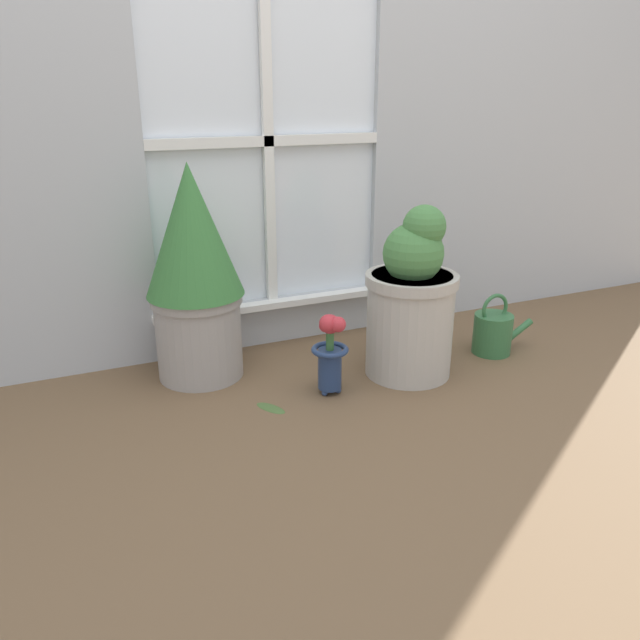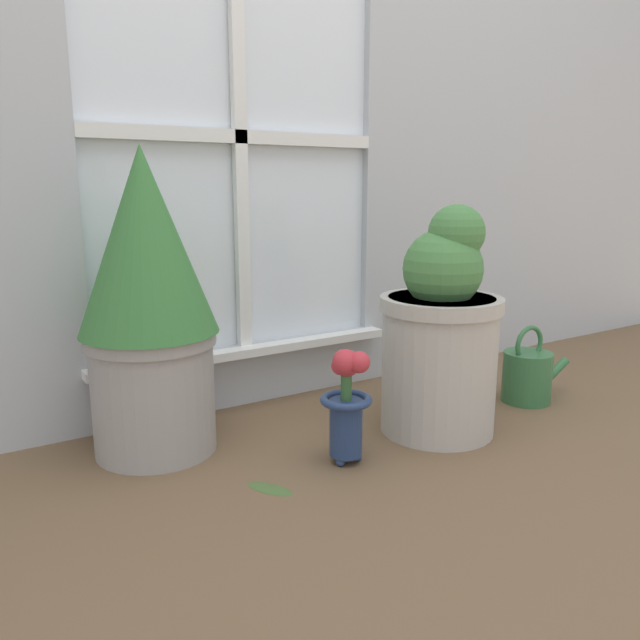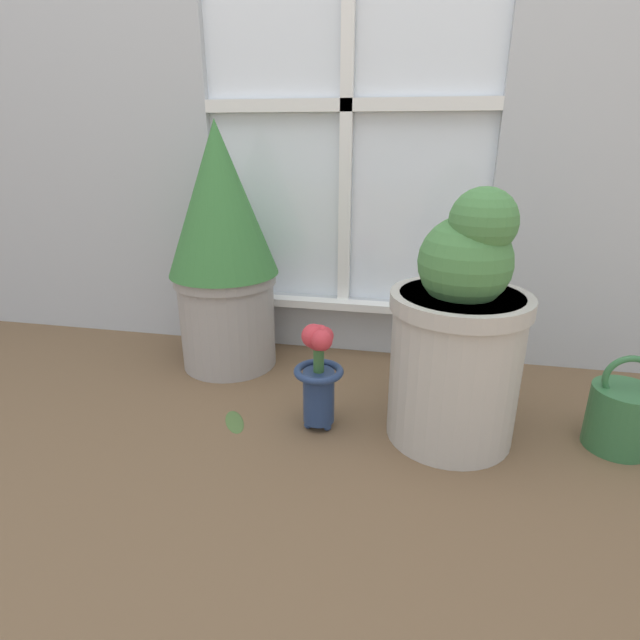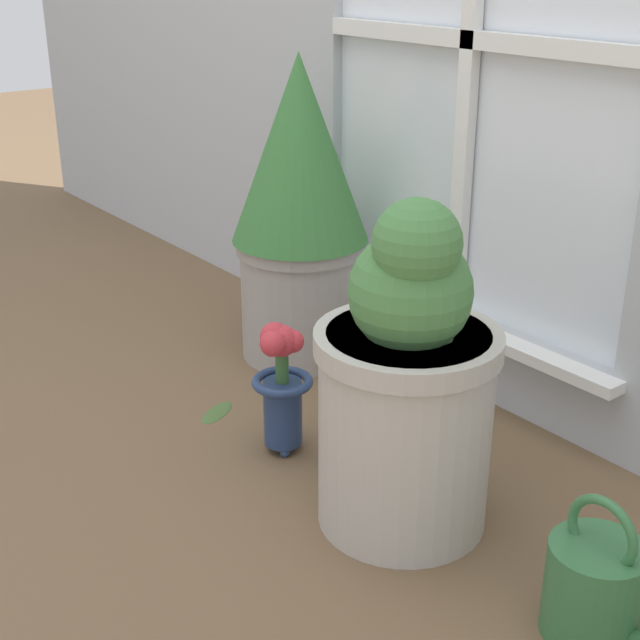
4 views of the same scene
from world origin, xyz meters
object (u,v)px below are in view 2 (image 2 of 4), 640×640
Objects in this scene: potted_plant_right at (441,335)px; potted_plant_left at (148,298)px; flower_vase at (347,398)px; watering_can at (528,375)px.

potted_plant_left is at bearing 157.52° from potted_plant_right.
potted_plant_left is 1.23× the size of potted_plant_right.
flower_vase is 1.07× the size of watering_can.
potted_plant_right is at bearing -176.34° from watering_can.
potted_plant_left is at bearing 166.52° from watering_can.
potted_plant_left is at bearing 138.70° from flower_vase.
potted_plant_left reaches higher than watering_can.
potted_plant_right is 0.42m from watering_can.
potted_plant_left is 0.73m from potted_plant_right.
flower_vase is at bearing -41.30° from potted_plant_left.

